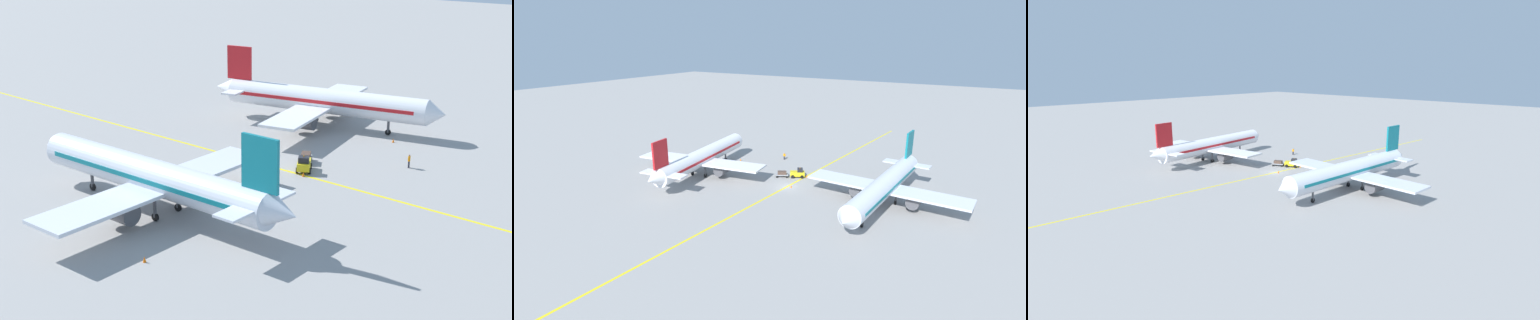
% 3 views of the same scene
% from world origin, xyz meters
% --- Properties ---
extents(ground_plane, '(400.00, 400.00, 0.00)m').
position_xyz_m(ground_plane, '(0.00, 0.00, 0.00)').
color(ground_plane, gray).
extents(apron_yellow_centreline, '(9.79, 119.66, 0.01)m').
position_xyz_m(apron_yellow_centreline, '(0.00, 0.00, 0.00)').
color(apron_yellow_centreline, yellow).
rests_on(apron_yellow_centreline, ground).
extents(airplane_at_gate, '(28.22, 35.52, 10.60)m').
position_xyz_m(airplane_at_gate, '(-18.83, -0.70, 3.71)').
color(airplane_at_gate, silver).
rests_on(airplane_at_gate, ground).
extents(airplane_adjacent_stand, '(28.46, 35.50, 10.60)m').
position_xyz_m(airplane_adjacent_stand, '(19.15, 2.56, 3.71)').
color(airplane_adjacent_stand, white).
rests_on(airplane_adjacent_stand, ground).
extents(baggage_tug_white, '(3.35, 2.79, 2.11)m').
position_xyz_m(baggage_tug_white, '(0.74, -6.11, 0.90)').
color(baggage_tug_white, gold).
rests_on(baggage_tug_white, ground).
extents(baggage_cart_trailing, '(2.95, 2.46, 1.24)m').
position_xyz_m(baggage_cart_trailing, '(3.65, -4.56, 0.76)').
color(baggage_cart_trailing, gray).
rests_on(baggage_cart_trailing, ground).
extents(ground_crew_worker, '(0.57, 0.27, 1.68)m').
position_xyz_m(ground_crew_worker, '(9.26, -15.67, 0.91)').
color(ground_crew_worker, '#23232D').
rests_on(ground_crew_worker, ground).
extents(traffic_cone_near_nose, '(0.32, 0.32, 0.55)m').
position_xyz_m(traffic_cone_near_nose, '(17.77, -9.53, 0.28)').
color(traffic_cone_near_nose, orange).
rests_on(traffic_cone_near_nose, ground).
extents(traffic_cone_mid_apron, '(0.32, 0.32, 0.55)m').
position_xyz_m(traffic_cone_mid_apron, '(-27.71, -7.77, 0.28)').
color(traffic_cone_mid_apron, orange).
rests_on(traffic_cone_mid_apron, ground).
extents(traffic_cone_by_wingtip, '(0.32, 0.32, 0.55)m').
position_xyz_m(traffic_cone_by_wingtip, '(-0.88, -7.07, 0.28)').
color(traffic_cone_by_wingtip, orange).
rests_on(traffic_cone_by_wingtip, ground).
extents(traffic_cone_far_edge, '(0.32, 0.32, 0.55)m').
position_xyz_m(traffic_cone_far_edge, '(-0.94, -0.01, 0.28)').
color(traffic_cone_far_edge, orange).
rests_on(traffic_cone_far_edge, ground).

